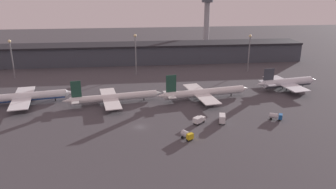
{
  "coord_description": "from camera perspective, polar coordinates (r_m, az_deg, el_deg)",
  "views": [
    {
      "loc": [
        -2.1,
        -117.52,
        53.58
      ],
      "look_at": [
        13.38,
        20.43,
        6.0
      ],
      "focal_mm": 35.0,
      "sensor_mm": 36.0,
      "label": 1
    }
  ],
  "objects": [
    {
      "name": "airplane_0",
      "position": [
        165.64,
        -23.6,
        -0.38
      ],
      "size": [
        43.18,
        34.15,
        11.96
      ],
      "rotation": [
        0.0,
        0.0,
        0.17
      ],
      "color": "white",
      "rests_on": "ground"
    },
    {
      "name": "ground",
      "position": [
        129.18,
        -4.92,
        -5.66
      ],
      "size": [
        600.0,
        600.0,
        0.0
      ],
      "primitive_type": "plane",
      "color": "#423F44"
    },
    {
      "name": "service_vehicle_3",
      "position": [
        133.73,
        9.42,
        -4.06
      ],
      "size": [
        3.92,
        6.96,
        3.54
      ],
      "rotation": [
        0.0,
        0.0,
        1.32
      ],
      "color": "white",
      "rests_on": "ground"
    },
    {
      "name": "lamp_post_0",
      "position": [
        211.15,
        -25.62,
        6.43
      ],
      "size": [
        1.8,
        1.8,
        22.69
      ],
      "color": "slate",
      "rests_on": "ground"
    },
    {
      "name": "service_vehicle_0",
      "position": [
        131.82,
        5.39,
        -4.39
      ],
      "size": [
        5.75,
        5.56,
        2.85
      ],
      "rotation": [
        0.0,
        0.0,
        0.74
      ],
      "color": "white",
      "rests_on": "ground"
    },
    {
      "name": "airplane_2",
      "position": [
        159.07,
        6.21,
        0.32
      ],
      "size": [
        47.34,
        32.54,
        13.25
      ],
      "rotation": [
        0.0,
        0.0,
        0.17
      ],
      "color": "white",
      "rests_on": "ground"
    },
    {
      "name": "control_tower",
      "position": [
        274.23,
        6.77,
        13.09
      ],
      "size": [
        9.0,
        9.0,
        45.49
      ],
      "color": "#99999E",
      "rests_on": "ground"
    },
    {
      "name": "service_vehicle_1",
      "position": [
        118.65,
        3.32,
        -7.05
      ],
      "size": [
        4.4,
        5.16,
        2.93
      ],
      "rotation": [
        0.0,
        0.0,
        -1.02
      ],
      "color": "gold",
      "rests_on": "ground"
    },
    {
      "name": "terminal_building",
      "position": [
        231.77,
        -5.8,
        7.17
      ],
      "size": [
        235.08,
        21.21,
        13.42
      ],
      "color": "#3D424C",
      "rests_on": "ground"
    },
    {
      "name": "lamp_post_1",
      "position": [
        199.23,
        -5.68,
        7.87
      ],
      "size": [
        1.8,
        1.8,
        24.68
      ],
      "color": "slate",
      "rests_on": "ground"
    },
    {
      "name": "lamp_post_2",
      "position": [
        212.34,
        13.99,
        7.89
      ],
      "size": [
        1.8,
        1.8,
        23.31
      ],
      "color": "slate",
      "rests_on": "ground"
    },
    {
      "name": "airplane_3",
      "position": [
        183.21,
        20.0,
        1.95
      ],
      "size": [
        36.47,
        30.34,
        12.15
      ],
      "rotation": [
        0.0,
        0.0,
        0.17
      ],
      "color": "silver",
      "rests_on": "ground"
    },
    {
      "name": "airplane_1",
      "position": [
        154.43,
        -9.54,
        -0.51
      ],
      "size": [
        46.33,
        31.09,
        12.2
      ],
      "rotation": [
        0.0,
        0.0,
        0.17
      ],
      "color": "white",
      "rests_on": "ground"
    },
    {
      "name": "service_vehicle_2",
      "position": [
        141.58,
        18.26,
        -3.61
      ],
      "size": [
        5.53,
        4.23,
        2.82
      ],
      "rotation": [
        0.0,
        0.0,
        -0.46
      ],
      "color": "#195199",
      "rests_on": "ground"
    }
  ]
}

